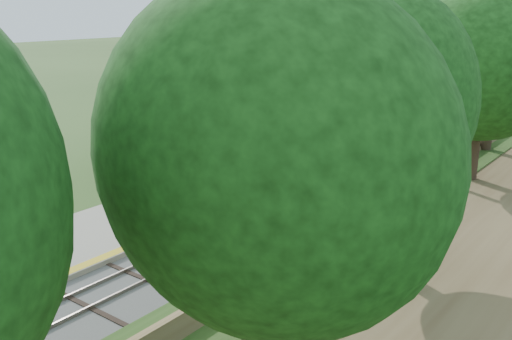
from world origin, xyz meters
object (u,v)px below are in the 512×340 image
Objects in this scene: signal_gantry at (510,72)px; signal_platform at (135,176)px; lamppost_far at (174,184)px; station_building at (243,93)px; signal_farside at (405,148)px; train at (509,85)px.

signal_platform is (-5.37, -47.34, -1.23)m from signal_gantry.
lamppost_far is 3.63m from signal_platform.
station_building is 29.94m from signal_gantry.
lamppost_far is at bearing -61.37° from station_building.
station_building reaches higher than signal_gantry.
station_building reaches higher than signal_farside.
train is 46.82m from signal_farside.
lamppost_far is 12.85m from signal_farside.
signal_farside is at bearing -84.08° from signal_gantry.
train is at bearing 97.62° from signal_farside.
signal_gantry is 0.07× the size of train.
lamppost_far is (-6.06, -44.05, -2.59)m from signal_gantry.
lamppost_far is at bearing 101.90° from signal_platform.
signal_platform is at bearing -92.88° from train.
lamppost_far is 0.79× the size of signal_platform.
signal_platform is (-2.90, -57.73, 1.42)m from train.
lamppost_far reaches higher than train.
station_building is 22.99m from signal_farside.
train is at bearing 87.12° from signal_platform.
lamppost_far is at bearing -93.78° from train.
signal_platform is at bearing -96.47° from signal_gantry.
signal_farside is (20.20, -10.97, 0.08)m from station_building.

